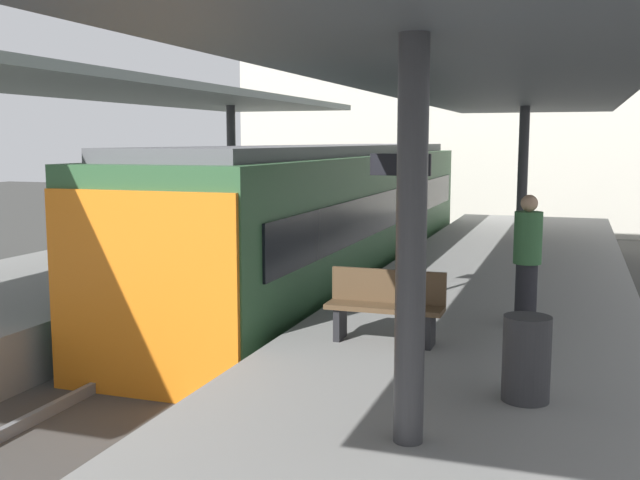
{
  "coord_description": "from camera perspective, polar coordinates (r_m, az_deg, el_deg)",
  "views": [
    {
      "loc": [
        4.98,
        -10.52,
        3.4
      ],
      "look_at": [
        0.31,
        3.07,
        1.47
      ],
      "focal_mm": 41.7,
      "sensor_mm": 36.0,
      "label": 1
    }
  ],
  "objects": [
    {
      "name": "ground_plane",
      "position": [
        12.13,
        -6.2,
        -8.68
      ],
      "size": [
        80.0,
        80.0,
        0.0
      ],
      "primitive_type": "plane",
      "color": "#383835"
    },
    {
      "name": "platform_left",
      "position": [
        14.01,
        -20.5,
        -4.79
      ],
      "size": [
        4.4,
        28.0,
        1.0
      ],
      "primitive_type": "cube",
      "color": "gray",
      "rests_on": "ground_plane"
    },
    {
      "name": "platform_right",
      "position": [
        10.98,
        12.21,
        -7.84
      ],
      "size": [
        4.4,
        28.0,
        1.0
      ],
      "primitive_type": "cube",
      "color": "gray",
      "rests_on": "ground_plane"
    },
    {
      "name": "track_ballast",
      "position": [
        12.1,
        -6.2,
        -8.22
      ],
      "size": [
        3.2,
        28.0,
        0.2
      ],
      "primitive_type": "cube",
      "color": "#423F3D",
      "rests_on": "ground_plane"
    },
    {
      "name": "rail_near_side",
      "position": [
        12.37,
        -9.26,
        -7.11
      ],
      "size": [
        0.08,
        28.0,
        0.14
      ],
      "primitive_type": "cube",
      "color": "slate",
      "rests_on": "track_ballast"
    },
    {
      "name": "rail_far_side",
      "position": [
        11.77,
        -3.01,
        -7.78
      ],
      "size": [
        0.08,
        28.0,
        0.14
      ],
      "primitive_type": "cube",
      "color": "slate",
      "rests_on": "track_ballast"
    },
    {
      "name": "commuter_train",
      "position": [
        16.23,
        0.98,
        1.73
      ],
      "size": [
        2.78,
        15.33,
        3.1
      ],
      "color": "#2D5633",
      "rests_on": "track_ballast"
    },
    {
      "name": "canopy_left",
      "position": [
        14.84,
        -17.72,
        11.01
      ],
      "size": [
        4.18,
        21.0,
        3.49
      ],
      "color": "#333335",
      "rests_on": "platform_left"
    },
    {
      "name": "canopy_right",
      "position": [
        12.01,
        13.53,
        11.43
      ],
      "size": [
        4.18,
        21.0,
        3.36
      ],
      "color": "#333335",
      "rests_on": "platform_right"
    },
    {
      "name": "platform_bench",
      "position": [
        8.94,
        5.07,
        -4.89
      ],
      "size": [
        1.4,
        0.41,
        0.86
      ],
      "color": "black",
      "rests_on": "platform_right"
    },
    {
      "name": "platform_sign",
      "position": [
        10.95,
        6.16,
        3.54
      ],
      "size": [
        0.9,
        0.08,
        2.21
      ],
      "color": "#262628",
      "rests_on": "platform_right"
    },
    {
      "name": "litter_bin",
      "position": [
        7.2,
        15.56,
        -8.76
      ],
      "size": [
        0.44,
        0.44,
        0.8
      ],
      "primitive_type": "cylinder",
      "color": "#2D2D30",
      "rests_on": "platform_right"
    },
    {
      "name": "passenger_near_bench",
      "position": [
        10.0,
        15.62,
        -1.33
      ],
      "size": [
        0.36,
        0.36,
        1.71
      ],
      "color": "#232328",
      "rests_on": "platform_right"
    },
    {
      "name": "station_building_backdrop",
      "position": [
        30.83,
        12.01,
        11.38
      ],
      "size": [
        18.0,
        6.0,
        11.0
      ],
      "primitive_type": "cube",
      "color": "beige",
      "rests_on": "ground_plane"
    }
  ]
}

